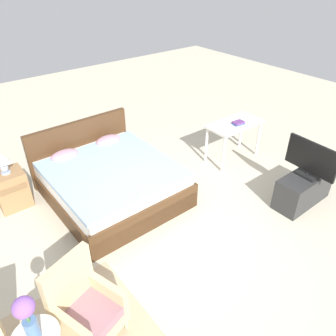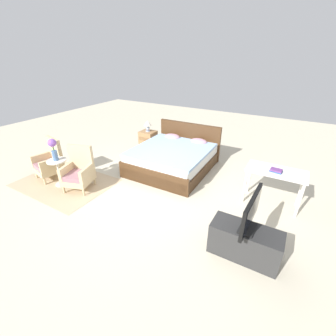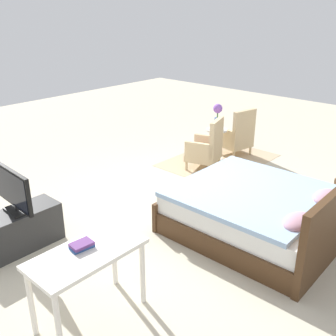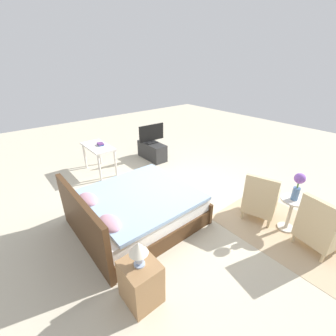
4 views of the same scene
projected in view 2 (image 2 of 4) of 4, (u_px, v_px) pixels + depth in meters
The scene contains 13 objects.
ground_plane at pixel (154, 190), 4.84m from camera, with size 16.00×16.00×0.00m, color beige.
floor_rug at pixel (65, 183), 5.12m from camera, with size 2.10×1.50×0.01m.
bed at pixel (174, 157), 5.65m from camera, with size 1.79×2.02×0.96m.
armchair_by_window_left at pixel (50, 162), 5.21m from camera, with size 0.64×0.64×0.92m.
armchair_by_window_right at pixel (79, 172), 4.78m from camera, with size 0.68×0.68×0.92m.
side_table at pixel (59, 169), 4.89m from camera, with size 0.40×0.40×0.60m.
flower_vase at pixel (53, 147), 4.66m from camera, with size 0.17×0.17×0.48m.
nightstand at pixel (148, 141), 6.76m from camera, with size 0.44×0.41×0.58m.
table_lamp at pixel (148, 124), 6.53m from camera, with size 0.22×0.22×0.33m.
tv_stand at pixel (244, 242), 3.18m from camera, with size 0.96×0.40×0.49m.
tv_flatscreen at pixel (251, 213), 2.94m from camera, with size 0.22×0.79×0.54m.
vanity_desk at pixel (275, 175), 4.15m from camera, with size 1.04×0.52×0.73m.
book_stack at pixel (276, 171), 4.03m from camera, with size 0.22×0.15×0.05m.
Camera 2 is at (2.30, -3.40, 2.63)m, focal length 24.00 mm.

